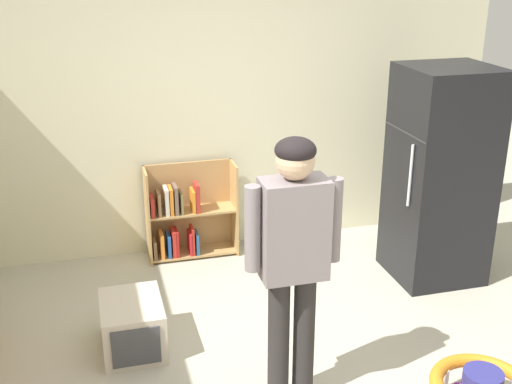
{
  "coord_description": "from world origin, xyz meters",
  "views": [
    {
      "loc": [
        -1.14,
        -3.17,
        2.63
      ],
      "look_at": [
        -0.12,
        0.61,
        1.14
      ],
      "focal_mm": 45.38,
      "sensor_mm": 36.0,
      "label": 1
    }
  ],
  "objects": [
    {
      "name": "standing_person",
      "position": [
        -0.07,
        -0.03,
        1.03
      ],
      "size": [
        0.57,
        0.23,
        1.69
      ],
      "color": "#2B2727",
      "rests_on": "ground"
    },
    {
      "name": "back_wall",
      "position": [
        0.0,
        2.33,
        1.35
      ],
      "size": [
        5.2,
        0.06,
        2.7
      ],
      "primitive_type": "cube",
      "color": "beige",
      "rests_on": "ground"
    },
    {
      "name": "bookshelf",
      "position": [
        -0.36,
        2.14,
        0.37
      ],
      "size": [
        0.8,
        0.28,
        0.85
      ],
      "color": "tan",
      "rests_on": "ground"
    },
    {
      "name": "pet_carrier",
      "position": [
        -0.96,
        0.77,
        0.18
      ],
      "size": [
        0.42,
        0.55,
        0.36
      ],
      "color": "beige",
      "rests_on": "ground"
    },
    {
      "name": "refrigerator",
      "position": [
        1.61,
        1.23,
        0.89
      ],
      "size": [
        0.73,
        0.68,
        1.78
      ],
      "color": "black",
      "rests_on": "ground"
    }
  ]
}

